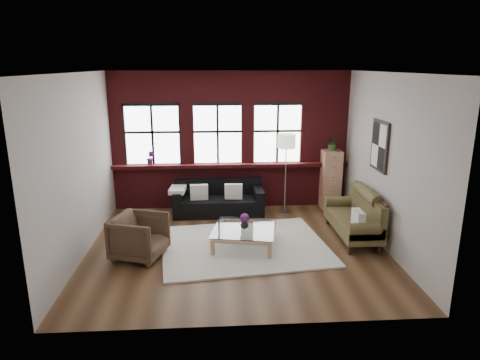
{
  "coord_description": "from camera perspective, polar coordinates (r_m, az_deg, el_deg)",
  "views": [
    {
      "loc": [
        -0.43,
        -7.43,
        3.34
      ],
      "look_at": [
        0.1,
        0.6,
        1.15
      ],
      "focal_mm": 32.0,
      "sensor_mm": 36.0,
      "label": 1
    }
  ],
  "objects": [
    {
      "name": "sill_plant",
      "position": [
        10.07,
        -11.84,
        2.92
      ],
      "size": [
        0.19,
        0.16,
        0.34
      ],
      "primitive_type": "imported",
      "rotation": [
        0.0,
        0.0,
        -0.04
      ],
      "color": "#62246A",
      "rests_on": "sill_ledge"
    },
    {
      "name": "floor_lamp",
      "position": [
        9.7,
        6.1,
        1.14
      ],
      "size": [
        0.4,
        0.4,
        1.99
      ],
      "primitive_type": null,
      "color": "#A5A5A8",
      "rests_on": "floor"
    },
    {
      "name": "armchair",
      "position": [
        7.81,
        -13.26,
        -7.38
      ],
      "size": [
        1.07,
        1.06,
        0.78
      ],
      "primitive_type": "imported",
      "rotation": [
        0.0,
        0.0,
        1.26
      ],
      "color": "#443022",
      "rests_on": "floor"
    },
    {
      "name": "pillow_b",
      "position": [
        9.65,
        -0.86,
        -1.53
      ],
      "size": [
        0.41,
        0.17,
        0.34
      ],
      "primitive_type": "cube",
      "rotation": [
        0.0,
        0.0,
        -0.07
      ],
      "color": "silver",
      "rests_on": "dark_sofa"
    },
    {
      "name": "vase",
      "position": [
        8.02,
        0.61,
        -5.87
      ],
      "size": [
        0.17,
        0.17,
        0.17
      ],
      "primitive_type": "imported",
      "rotation": [
        0.0,
        0.0,
        0.05
      ],
      "color": "#B2B2B2",
      "rests_on": "coffee_table"
    },
    {
      "name": "potted_plant_top",
      "position": [
        10.15,
        12.25,
        4.77
      ],
      "size": [
        0.33,
        0.3,
        0.33
      ],
      "primitive_type": "imported",
      "rotation": [
        0.0,
        0.0,
        -0.18
      ],
      "color": "#2D5923",
      "rests_on": "drawer_chest"
    },
    {
      "name": "wall_right",
      "position": [
        8.26,
        18.96,
        2.24
      ],
      "size": [
        0.0,
        5.0,
        5.0
      ],
      "primitive_type": "plane",
      "rotation": [
        1.57,
        0.0,
        -1.57
      ],
      "color": "#B6B0A9",
      "rests_on": "ground"
    },
    {
      "name": "flowers",
      "position": [
        7.98,
        0.61,
        -5.08
      ],
      "size": [
        0.17,
        0.17,
        0.17
      ],
      "primitive_type": "sphere",
      "color": "#62246A",
      "rests_on": "vase"
    },
    {
      "name": "floor",
      "position": [
        8.16,
        -0.43,
        -8.95
      ],
      "size": [
        5.5,
        5.5,
        0.0
      ],
      "primitive_type": "plane",
      "color": "#482D1A",
      "rests_on": "ground"
    },
    {
      "name": "brick_backwall",
      "position": [
        10.03,
        -1.26,
        5.23
      ],
      "size": [
        5.5,
        0.12,
        3.2
      ],
      "primitive_type": null,
      "color": "#5C1519",
      "rests_on": "floor"
    },
    {
      "name": "window_left",
      "position": [
        10.1,
        -11.58,
        5.86
      ],
      "size": [
        1.38,
        0.1,
        1.5
      ],
      "primitive_type": null,
      "color": "black",
      "rests_on": "brick_backwall"
    },
    {
      "name": "wall_left",
      "position": [
        7.98,
        -20.6,
        1.64
      ],
      "size": [
        0.0,
        5.0,
        5.0
      ],
      "primitive_type": "plane",
      "rotation": [
        1.57,
        0.0,
        1.57
      ],
      "color": "#B6B0A9",
      "rests_on": "ground"
    },
    {
      "name": "coffee_table",
      "position": [
        8.12,
        0.61,
        -7.67
      ],
      "size": [
        1.35,
        1.35,
        0.38
      ],
      "primitive_type": null,
      "rotation": [
        0.0,
        0.0,
        -0.2
      ],
      "color": "tan",
      "rests_on": "shag_rug"
    },
    {
      "name": "window_right",
      "position": [
        10.12,
        5.0,
        6.13
      ],
      "size": [
        1.38,
        0.1,
        1.5
      ],
      "primitive_type": null,
      "color": "black",
      "rests_on": "brick_backwall"
    },
    {
      "name": "pillow_a",
      "position": [
        9.64,
        -5.48,
        -1.61
      ],
      "size": [
        0.41,
        0.16,
        0.34
      ],
      "primitive_type": "cube",
      "rotation": [
        0.0,
        0.0,
        0.04
      ],
      "color": "silver",
      "rests_on": "dark_sofa"
    },
    {
      "name": "vintage_settee",
      "position": [
        8.7,
        14.79,
        -4.54
      ],
      "size": [
        0.79,
        1.77,
        0.95
      ],
      "primitive_type": null,
      "color": "#4E4324",
      "rests_on": "floor"
    },
    {
      "name": "dark_sofa",
      "position": [
        9.79,
        -2.87,
        -2.46
      ],
      "size": [
        2.04,
        0.83,
        0.74
      ],
      "primitive_type": null,
      "color": "black",
      "rests_on": "floor"
    },
    {
      "name": "wall_back",
      "position": [
        10.09,
        -1.28,
        5.29
      ],
      "size": [
        5.5,
        0.0,
        5.5
      ],
      "primitive_type": "plane",
      "rotation": [
        1.57,
        0.0,
        0.0
      ],
      "color": "#B6B0A9",
      "rests_on": "ground"
    },
    {
      "name": "ceiling",
      "position": [
        7.44,
        -0.48,
        14.15
      ],
      "size": [
        5.5,
        5.5,
        0.0
      ],
      "primitive_type": "plane",
      "rotation": [
        3.14,
        0.0,
        0.0
      ],
      "color": "white",
      "rests_on": "ground"
    },
    {
      "name": "window_mid",
      "position": [
        10.01,
        -3.0,
        6.06
      ],
      "size": [
        1.38,
        0.1,
        1.5
      ],
      "primitive_type": null,
      "color": "black",
      "rests_on": "brick_backwall"
    },
    {
      "name": "wall_poster",
      "position": [
        8.48,
        18.16,
        4.34
      ],
      "size": [
        0.05,
        0.74,
        0.94
      ],
      "primitive_type": null,
      "color": "black",
      "rests_on": "wall_right"
    },
    {
      "name": "sill_ledge",
      "position": [
        10.06,
        -1.22,
        2.0
      ],
      "size": [
        5.5,
        0.3,
        0.08
      ],
      "primitive_type": "cube",
      "color": "#5C1519",
      "rests_on": "brick_backwall"
    },
    {
      "name": "pillow_settee",
      "position": [
        8.16,
        15.48,
        -5.1
      ],
      "size": [
        0.15,
        0.38,
        0.34
      ],
      "primitive_type": "cube",
      "rotation": [
        0.0,
        0.0,
        0.02
      ],
      "color": "silver",
      "rests_on": "vintage_settee"
    },
    {
      "name": "shag_rug",
      "position": [
        8.19,
        0.55,
        -8.73
      ],
      "size": [
        3.32,
        2.75,
        0.03
      ],
      "primitive_type": "cube",
      "rotation": [
        0.0,
        0.0,
        0.12
      ],
      "color": "beige",
      "rests_on": "floor"
    },
    {
      "name": "wall_front",
      "position": [
        5.24,
        1.12,
        -4.15
      ],
      "size": [
        5.5,
        0.0,
        5.5
      ],
      "primitive_type": "plane",
      "rotation": [
        -1.57,
        0.0,
        0.0
      ],
      "color": "#B6B0A9",
      "rests_on": "ground"
    },
    {
      "name": "drawer_chest",
      "position": [
        10.33,
        11.99,
        0.07
      ],
      "size": [
        0.43,
        0.43,
        1.4
      ],
      "primitive_type": "cube",
      "color": "tan",
      "rests_on": "floor"
    }
  ]
}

